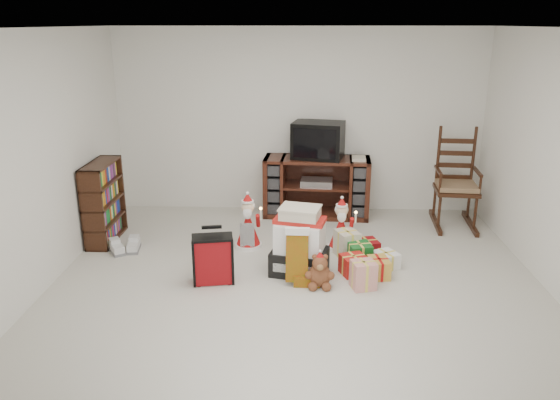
% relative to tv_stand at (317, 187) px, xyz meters
% --- Properties ---
extents(room, '(5.01, 5.01, 2.51)m').
position_rel_tv_stand_xyz_m(room, '(-0.25, -2.22, 0.84)').
color(room, beige).
rests_on(room, ground).
extents(tv_stand, '(1.45, 0.60, 0.81)m').
position_rel_tv_stand_xyz_m(tv_stand, '(0.00, 0.00, 0.00)').
color(tv_stand, '#472014').
rests_on(tv_stand, floor).
extents(bookshelf, '(0.26, 0.79, 0.97)m').
position_rel_tv_stand_xyz_m(bookshelf, '(-2.59, -0.99, 0.06)').
color(bookshelf, '#391D0F').
rests_on(bookshelf, floor).
extents(rocking_chair, '(0.60, 0.91, 1.32)m').
position_rel_tv_stand_xyz_m(rocking_chair, '(1.79, -0.25, 0.04)').
color(rocking_chair, '#391D0F').
rests_on(rocking_chair, floor).
extents(gift_pile, '(0.65, 0.54, 0.72)m').
position_rel_tv_stand_xyz_m(gift_pile, '(-0.22, -1.84, -0.09)').
color(gift_pile, black).
rests_on(gift_pile, floor).
extents(red_suitcase, '(0.42, 0.27, 0.59)m').
position_rel_tv_stand_xyz_m(red_suitcase, '(-1.10, -2.09, -0.15)').
color(red_suitcase, maroon).
rests_on(red_suitcase, floor).
extents(stocking, '(0.29, 0.13, 0.61)m').
position_rel_tv_stand_xyz_m(stocking, '(-0.25, -2.11, -0.10)').
color(stocking, '#10720C').
rests_on(stocking, floor).
extents(teddy_bear, '(0.23, 0.21, 0.35)m').
position_rel_tv_stand_xyz_m(teddy_bear, '(-0.02, -2.15, -0.25)').
color(teddy_bear, brown).
rests_on(teddy_bear, floor).
extents(santa_figurine, '(0.31, 0.29, 0.64)m').
position_rel_tv_stand_xyz_m(santa_figurine, '(0.26, -1.18, -0.16)').
color(santa_figurine, '#AD1212').
rests_on(santa_figurine, floor).
extents(mrs_claus_figurine, '(0.33, 0.31, 0.67)m').
position_rel_tv_stand_xyz_m(mrs_claus_figurine, '(-0.83, -1.16, -0.15)').
color(mrs_claus_figurine, '#AD1212').
rests_on(mrs_claus_figurine, floor).
extents(sneaker_pair, '(0.42, 0.32, 0.11)m').
position_rel_tv_stand_xyz_m(sneaker_pair, '(-2.25, -1.35, -0.35)').
color(sneaker_pair, silver).
rests_on(sneaker_pair, floor).
extents(gift_cluster, '(0.69, 1.01, 0.24)m').
position_rel_tv_stand_xyz_m(gift_cluster, '(0.50, -1.69, -0.29)').
color(gift_cluster, red).
rests_on(gift_cluster, floor).
extents(crt_television, '(0.74, 0.61, 0.48)m').
position_rel_tv_stand_xyz_m(crt_television, '(0.01, 0.01, 0.64)').
color(crt_television, black).
rests_on(crt_television, tv_stand).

